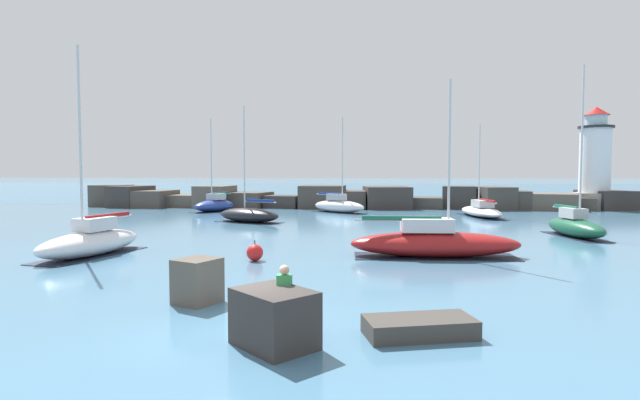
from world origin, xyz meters
The scene contains 14 objects.
ground_plane centered at (0.00, 0.00, 0.00)m, with size 600.00×600.00×0.00m, color teal.
open_sea_beyond centered at (0.00, 104.23, 0.00)m, with size 400.00×116.00×0.01m.
breakwater_jetty centered at (-0.11, 44.18, 1.05)m, with size 60.99×7.28×2.52m.
lighthouse centered at (27.47, 44.54, 4.66)m, with size 4.20×4.20×11.05m.
foreground_rocks centered at (0.91, 0.47, 0.58)m, with size 8.82×5.53×1.39m.
sailboat_moored_0 centered at (-6.49, 27.39, 0.60)m, with size 6.15×4.54×9.39m.
sailboat_moored_1 centered at (13.32, 34.22, 0.55)m, with size 3.44×7.97×8.39m.
sailboat_moored_2 centered at (6.33, 12.12, 0.69)m, with size 8.21×2.68×8.46m.
sailboat_moored_3 centered at (-10.32, 10.87, 0.71)m, with size 3.38×6.63×10.02m.
sailboat_moored_4 centered at (16.07, 20.43, 0.71)m, with size 2.56×5.96×10.59m.
sailboat_moored_5 centered at (-12.64, 37.82, 0.70)m, with size 4.14×6.11×9.47m.
sailboat_moored_6 centered at (0.15, 37.69, 0.72)m, with size 6.12×5.34×9.47m.
mooring_buoy_orange_near centered at (-2.01, 10.20, 0.38)m, with size 0.76×0.76×0.96m.
person_on_rocks centered at (1.16, -0.22, 1.03)m, with size 0.36×0.24×1.83m.
Camera 1 is at (3.20, -12.07, 4.09)m, focal length 28.00 mm.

